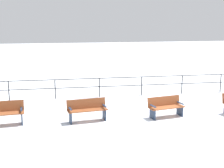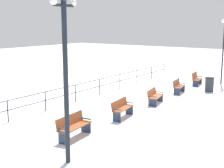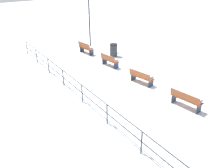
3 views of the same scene
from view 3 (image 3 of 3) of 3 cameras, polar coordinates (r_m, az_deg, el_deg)
ground_plane at (r=14.26m, az=6.60°, el=0.07°), size 80.00×80.00×0.00m
bench_second at (r=12.12m, az=16.91°, el=-3.43°), size 0.69×1.62×0.87m
bench_third at (r=14.10m, az=6.88°, el=1.67°), size 0.82×1.56×0.82m
bench_fourth at (r=16.46m, az=-0.60°, el=5.60°), size 0.68×1.43×0.86m
bench_fifth at (r=19.07m, az=-6.20°, el=8.39°), size 0.69×1.46×0.91m
lamppost_middle at (r=20.36m, az=-5.48°, el=18.30°), size 0.29×0.98×4.69m
waterfront_railing at (r=12.04m, az=-7.06°, el=-1.47°), size 0.05×17.99×1.00m
trash_bin at (r=18.47m, az=0.37°, el=7.97°), size 0.57×0.57×0.94m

